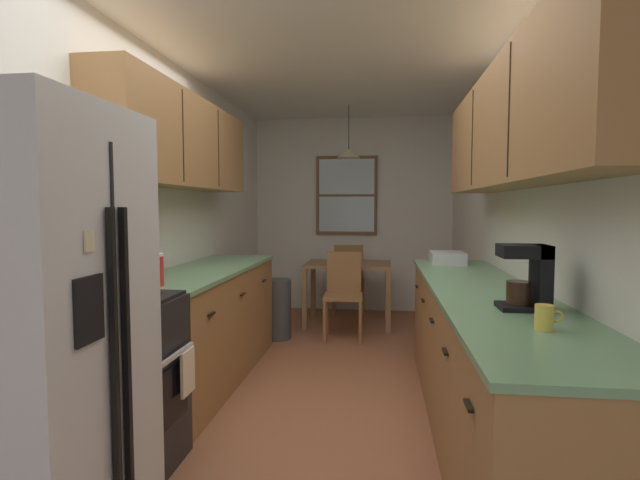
# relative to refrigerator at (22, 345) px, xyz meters

# --- Properties ---
(ground_plane) EXTENTS (12.00, 12.00, 0.00)m
(ground_plane) POSITION_rel_refrigerator_xyz_m (0.93, 2.24, -0.88)
(ground_plane) COLOR #995B3D
(wall_left) EXTENTS (0.10, 9.00, 2.55)m
(wall_left) POSITION_rel_refrigerator_xyz_m (-0.42, 2.24, 0.40)
(wall_left) COLOR white
(wall_left) RESTS_ON ground
(wall_right) EXTENTS (0.10, 9.00, 2.55)m
(wall_right) POSITION_rel_refrigerator_xyz_m (2.28, 2.24, 0.40)
(wall_right) COLOR white
(wall_right) RESTS_ON ground
(wall_back) EXTENTS (4.40, 0.10, 2.55)m
(wall_back) POSITION_rel_refrigerator_xyz_m (0.93, 4.89, 0.40)
(wall_back) COLOR white
(wall_back) RESTS_ON ground
(ceiling_slab) EXTENTS (4.40, 9.00, 0.08)m
(ceiling_slab) POSITION_rel_refrigerator_xyz_m (0.93, 2.24, 1.71)
(ceiling_slab) COLOR white
(refrigerator) EXTENTS (0.77, 0.72, 1.75)m
(refrigerator) POSITION_rel_refrigerator_xyz_m (0.00, 0.00, 0.00)
(refrigerator) COLOR silver
(refrigerator) RESTS_ON ground
(stove_range) EXTENTS (0.66, 0.59, 1.10)m
(stove_range) POSITION_rel_refrigerator_xyz_m (-0.06, 0.68, -0.40)
(stove_range) COLOR black
(stove_range) RESTS_ON ground
(microwave_over_range) EXTENTS (0.39, 0.56, 0.35)m
(microwave_over_range) POSITION_rel_refrigerator_xyz_m (-0.18, 0.68, 0.81)
(microwave_over_range) COLOR white
(counter_left) EXTENTS (0.64, 2.13, 0.90)m
(counter_left) POSITION_rel_refrigerator_xyz_m (-0.07, 2.04, -0.42)
(counter_left) COLOR olive
(counter_left) RESTS_ON ground
(upper_cabinets_left) EXTENTS (0.33, 2.21, 0.69)m
(upper_cabinets_left) POSITION_rel_refrigerator_xyz_m (-0.21, 1.99, 1.00)
(upper_cabinets_left) COLOR olive
(counter_right) EXTENTS (0.64, 3.17, 0.90)m
(counter_right) POSITION_rel_refrigerator_xyz_m (1.93, 1.33, -0.42)
(counter_right) COLOR olive
(counter_right) RESTS_ON ground
(upper_cabinets_right) EXTENTS (0.33, 2.85, 0.68)m
(upper_cabinets_right) POSITION_rel_refrigerator_xyz_m (2.07, 1.28, 0.97)
(upper_cabinets_right) COLOR olive
(dining_table) EXTENTS (0.99, 0.74, 0.73)m
(dining_table) POSITION_rel_refrigerator_xyz_m (0.93, 4.03, -0.26)
(dining_table) COLOR olive
(dining_table) RESTS_ON ground
(dining_chair_near) EXTENTS (0.41, 0.41, 0.90)m
(dining_chair_near) POSITION_rel_refrigerator_xyz_m (0.92, 3.45, -0.38)
(dining_chair_near) COLOR olive
(dining_chair_near) RESTS_ON ground
(dining_chair_far) EXTENTS (0.45, 0.45, 0.90)m
(dining_chair_far) POSITION_rel_refrigerator_xyz_m (0.89, 4.61, -0.38)
(dining_chair_far) COLOR olive
(dining_chair_far) RESTS_ON ground
(pendant_light) EXTENTS (0.27, 0.27, 0.60)m
(pendant_light) POSITION_rel_refrigerator_xyz_m (0.93, 4.03, 1.12)
(pendant_light) COLOR black
(back_window) EXTENTS (0.81, 0.05, 1.03)m
(back_window) POSITION_rel_refrigerator_xyz_m (0.85, 4.82, 0.66)
(back_window) COLOR brown
(trash_bin) EXTENTS (0.30, 0.30, 0.63)m
(trash_bin) POSITION_rel_refrigerator_xyz_m (0.23, 3.31, -0.56)
(trash_bin) COLOR #3F3F42
(trash_bin) RESTS_ON ground
(storage_canister) EXTENTS (0.13, 0.13, 0.20)m
(storage_canister) POSITION_rel_refrigerator_xyz_m (-0.07, 1.18, 0.12)
(storage_canister) COLOR red
(storage_canister) RESTS_ON counter_left
(dish_towel) EXTENTS (0.02, 0.16, 0.24)m
(dish_towel) POSITION_rel_refrigerator_xyz_m (0.29, 0.82, -0.38)
(dish_towel) COLOR beige
(coffee_maker) EXTENTS (0.22, 0.18, 0.31)m
(coffee_maker) POSITION_rel_refrigerator_xyz_m (2.01, 0.76, 0.19)
(coffee_maker) COLOR black
(coffee_maker) RESTS_ON counter_right
(mug_by_coffeemaker) EXTENTS (0.11, 0.07, 0.10)m
(mug_by_coffeemaker) POSITION_rel_refrigerator_xyz_m (1.95, 0.37, 0.07)
(mug_by_coffeemaker) COLOR #E5CC4C
(mug_by_coffeemaker) RESTS_ON counter_right
(dish_rack) EXTENTS (0.28, 0.34, 0.10)m
(dish_rack) POSITION_rel_refrigerator_xyz_m (1.87, 2.59, 0.07)
(dish_rack) COLOR silver
(dish_rack) RESTS_ON counter_right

